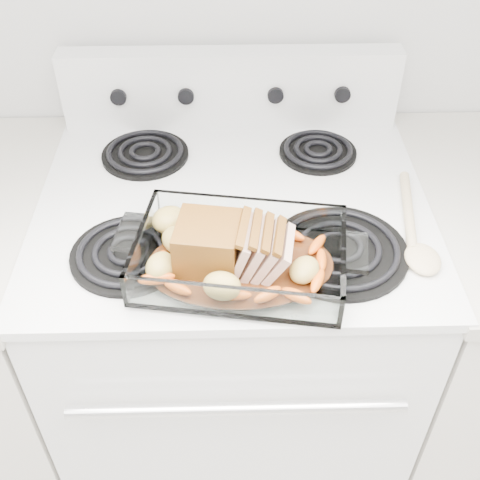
{
  "coord_description": "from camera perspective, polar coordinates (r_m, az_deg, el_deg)",
  "views": [
    {
      "loc": [
        -0.01,
        0.7,
        1.68
      ],
      "look_at": [
        0.01,
        1.47,
        0.99
      ],
      "focal_mm": 45.0,
      "sensor_mm": 36.0,
      "label": 1
    }
  ],
  "objects": [
    {
      "name": "wooden_spoon",
      "position": [
        1.15,
        16.36,
        0.31
      ],
      "size": [
        0.07,
        0.29,
        0.02
      ],
      "rotation": [
        0.0,
        0.0,
        -0.16
      ],
      "color": "beige",
      "rests_on": "electric_range"
    },
    {
      "name": "pork_roast",
      "position": [
        1.01,
        -1.56,
        -0.73
      ],
      "size": [
        0.2,
        0.11,
        0.09
      ],
      "rotation": [
        0.0,
        0.0,
        -0.02
      ],
      "color": "brown",
      "rests_on": "baking_dish"
    },
    {
      "name": "roast_vegetables",
      "position": [
        1.06,
        -0.24,
        -0.2
      ],
      "size": [
        0.36,
        0.2,
        0.04
      ],
      "rotation": [
        0.0,
        0.0,
        -0.05
      ],
      "color": "#F55A18",
      "rests_on": "baking_dish"
    },
    {
      "name": "baking_dish",
      "position": [
        1.04,
        0.03,
        -1.95
      ],
      "size": [
        0.35,
        0.23,
        0.07
      ],
      "rotation": [
        0.0,
        0.0,
        -0.16
      ],
      "color": "white",
      "rests_on": "electric_range"
    },
    {
      "name": "electric_range",
      "position": [
        1.53,
        -0.54,
        -9.61
      ],
      "size": [
        0.78,
        0.7,
        1.12
      ],
      "color": "white",
      "rests_on": "ground"
    }
  ]
}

